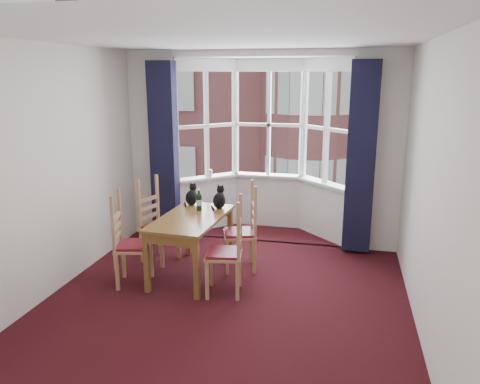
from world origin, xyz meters
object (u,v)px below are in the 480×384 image
(chair_right_near, at_px, (232,255))
(candle_tall, at_px, (210,173))
(chair_left_near, at_px, (126,247))
(chair_left_far, at_px, (155,226))
(cat_right, at_px, (219,199))
(cat_left, at_px, (192,196))
(chair_right_far, at_px, (247,234))
(dining_table, at_px, (191,224))
(wine_bottle, at_px, (199,201))

(chair_right_near, bearing_deg, candle_tall, 112.15)
(chair_left_near, xyz_separation_m, chair_left_far, (0.03, 0.80, 0.00))
(chair_left_far, height_order, cat_right, cat_right)
(chair_right_near, relative_size, candle_tall, 7.58)
(chair_left_far, height_order, cat_left, cat_left)
(chair_left_far, height_order, chair_right_far, same)
(cat_left, xyz_separation_m, candle_tall, (-0.10, 1.24, 0.06))
(dining_table, height_order, chair_left_far, chair_left_far)
(chair_right_far, xyz_separation_m, cat_right, (-0.39, 0.11, 0.41))
(chair_left_near, relative_size, candle_tall, 7.58)
(wine_bottle, bearing_deg, dining_table, -92.45)
(chair_left_near, distance_m, chair_right_far, 1.51)
(chair_right_near, distance_m, candle_tall, 2.39)
(chair_right_far, height_order, candle_tall, candle_tall)
(chair_right_far, xyz_separation_m, cat_left, (-0.79, 0.19, 0.40))
(chair_left_far, relative_size, cat_right, 2.96)
(chair_right_near, height_order, chair_right_far, same)
(dining_table, xyz_separation_m, chair_right_near, (0.61, -0.40, -0.19))
(chair_left_near, relative_size, cat_right, 2.96)
(wine_bottle, bearing_deg, chair_left_near, -133.50)
(cat_left, distance_m, wine_bottle, 0.30)
(chair_right_far, distance_m, cat_right, 0.57)
(dining_table, bearing_deg, wine_bottle, 87.55)
(cat_right, bearing_deg, chair_left_near, -136.05)
(wine_bottle, bearing_deg, cat_left, 127.11)
(chair_left_near, distance_m, chair_left_far, 0.80)
(dining_table, height_order, candle_tall, candle_tall)
(chair_right_far, distance_m, wine_bottle, 0.74)
(chair_right_far, xyz_separation_m, wine_bottle, (-0.61, -0.05, 0.41))
(chair_right_near, height_order, cat_right, cat_right)
(dining_table, relative_size, chair_right_near, 1.49)
(cat_left, xyz_separation_m, wine_bottle, (0.18, -0.24, 0.01))
(cat_left, bearing_deg, chair_left_far, -160.84)
(dining_table, height_order, cat_left, cat_left)
(chair_left_near, xyz_separation_m, cat_left, (0.51, 0.96, 0.40))
(chair_left_near, xyz_separation_m, wine_bottle, (0.69, 0.73, 0.41))
(chair_left_far, bearing_deg, cat_left, 19.16)
(wine_bottle, bearing_deg, candle_tall, 100.89)
(chair_right_far, distance_m, candle_tall, 1.76)
(cat_left, bearing_deg, dining_table, -72.33)
(chair_left_far, bearing_deg, chair_right_far, -1.21)
(cat_left, height_order, cat_right, cat_right)
(chair_left_far, distance_m, candle_tall, 1.53)
(chair_left_far, xyz_separation_m, candle_tall, (0.37, 1.41, 0.46))
(chair_left_near, relative_size, cat_left, 3.07)
(chair_right_near, relative_size, cat_left, 3.07)
(cat_left, bearing_deg, candle_tall, 94.81)
(candle_tall, bearing_deg, wine_bottle, -79.11)
(chair_left_near, relative_size, wine_bottle, 3.30)
(cat_left, height_order, wine_bottle, cat_left)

